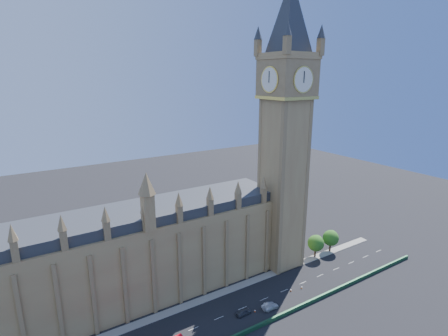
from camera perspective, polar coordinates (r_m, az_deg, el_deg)
ground at (r=103.87m, az=-2.89°, el=-23.98°), size 400.00×400.00×0.00m
palace_westminster at (r=107.03m, az=-21.36°, el=-14.88°), size 120.00×20.00×28.00m
elizabeth_tower at (r=115.28m, az=10.06°, el=9.34°), size 20.59×20.59×105.00m
kerb_north at (r=110.53m, az=-5.49°, el=-21.27°), size 160.00×3.00×0.16m
tree_east_near at (r=135.80m, az=14.80°, el=-11.69°), size 6.00×6.00×8.50m
tree_east_far at (r=141.31m, az=17.07°, el=-10.78°), size 6.00×6.00×8.50m
car_grey at (r=106.25m, az=3.22°, el=-22.43°), size 4.73×2.04×1.59m
car_silver at (r=109.39m, az=7.29°, el=-21.36°), size 4.34×1.60×1.42m
car_white at (r=108.93m, az=7.64°, el=-21.54°), size 5.07×2.13×1.46m
cone_a at (r=117.19m, az=10.86°, el=-18.99°), size 0.60×0.60×0.77m
cone_b at (r=107.61m, az=5.07°, el=-22.21°), size 0.58×0.58×0.74m
cone_c at (r=110.70m, az=6.57°, el=-21.10°), size 0.43×0.43×0.64m
cone_d at (r=119.13m, az=12.54°, el=-18.48°), size 0.48×0.48×0.75m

